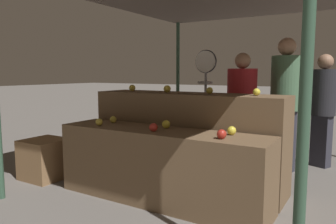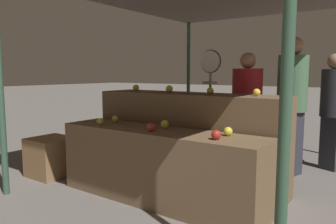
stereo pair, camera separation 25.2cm
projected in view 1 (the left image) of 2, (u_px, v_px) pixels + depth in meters
name	position (u px, v px, depth m)	size (l,w,h in m)	color
ground_plane	(160.00, 201.00, 3.46)	(60.00, 60.00, 0.00)	#66605B
display_counter_front	(160.00, 166.00, 3.42)	(2.31, 0.55, 0.76)	brown
display_counter_back	(187.00, 140.00, 3.91)	(2.31, 0.55, 1.11)	brown
apple_front_0	(99.00, 122.00, 3.64)	(0.08, 0.08, 0.08)	yellow
apple_front_1	(154.00, 127.00, 3.27)	(0.09, 0.09, 0.09)	#B72D23
apple_front_2	(222.00, 134.00, 2.90)	(0.09, 0.09, 0.09)	#AD281E
apple_front_3	(113.00, 120.00, 3.84)	(0.08, 0.08, 0.08)	gold
apple_front_4	(166.00, 124.00, 3.46)	(0.09, 0.09, 0.09)	gold
apple_front_5	(232.00, 131.00, 3.09)	(0.08, 0.08, 0.08)	gold
apple_back_0	(132.00, 88.00, 4.25)	(0.08, 0.08, 0.08)	yellow
apple_back_1	(167.00, 89.00, 3.97)	(0.09, 0.09, 0.09)	yellow
apple_back_2	(210.00, 91.00, 3.70)	(0.08, 0.08, 0.08)	gold
apple_back_3	(257.00, 92.00, 3.42)	(0.08, 0.08, 0.08)	gold
produce_scale	(205.00, 82.00, 4.45)	(0.31, 0.20, 1.66)	#99999E
person_vendor_at_scale	(242.00, 104.00, 4.46)	(0.50, 0.50, 1.61)	#2D2D38
person_customer_left	(323.00, 102.00, 4.64)	(0.45, 0.45, 1.61)	#2D2D38
person_customer_right	(285.00, 95.00, 4.42)	(0.49, 0.49, 1.81)	#2D2D38
wooden_crate_side	(45.00, 159.00, 4.19)	(0.50, 0.50, 0.50)	olive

